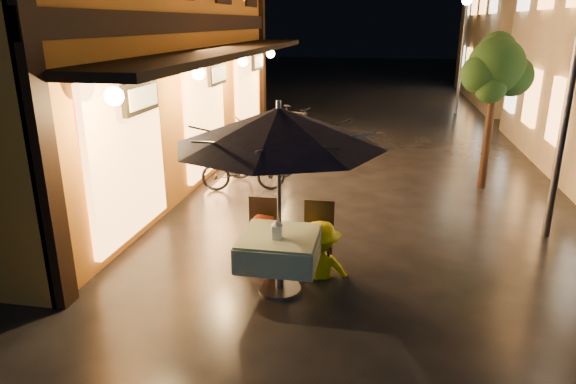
% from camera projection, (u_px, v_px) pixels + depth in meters
% --- Properties ---
extents(ground, '(90.00, 90.00, 0.00)m').
position_uv_depth(ground, '(353.00, 276.00, 7.03)').
color(ground, black).
rests_on(ground, ground).
extents(west_building, '(5.90, 11.40, 7.40)m').
position_uv_depth(west_building, '(94.00, 2.00, 10.58)').
color(west_building, orange).
rests_on(west_building, ground).
extents(east_building_far, '(7.30, 10.30, 7.30)m').
position_uv_depth(east_building_far, '(565.00, 13.00, 21.37)').
color(east_building_far, '#BAAC90').
rests_on(east_building_far, ground).
extents(street_tree, '(1.43, 1.20, 3.15)m').
position_uv_depth(street_tree, '(496.00, 70.00, 10.06)').
color(street_tree, black).
rests_on(street_tree, ground).
extents(streetlamp_far, '(0.36, 0.36, 4.23)m').
position_uv_depth(streetlamp_far, '(464.00, 33.00, 18.65)').
color(streetlamp_far, '#59595E').
rests_on(streetlamp_far, ground).
extents(cafe_table, '(0.99, 0.99, 0.78)m').
position_uv_depth(cafe_table, '(279.00, 249.00, 6.50)').
color(cafe_table, '#59595E').
rests_on(cafe_table, ground).
extents(patio_umbrella, '(2.55, 2.55, 2.46)m').
position_uv_depth(patio_umbrella, '(279.00, 127.00, 6.00)').
color(patio_umbrella, '#59595E').
rests_on(patio_umbrella, ground).
extents(cafe_chair_left, '(0.42, 0.42, 0.97)m').
position_uv_depth(cafe_chair_left, '(262.00, 228.00, 7.27)').
color(cafe_chair_left, black).
rests_on(cafe_chair_left, ground).
extents(cafe_chair_right, '(0.42, 0.42, 0.97)m').
position_uv_depth(cafe_chair_right, '(318.00, 232.00, 7.13)').
color(cafe_chair_right, black).
rests_on(cafe_chair_right, ground).
extents(table_lantern, '(0.16, 0.16, 0.25)m').
position_uv_depth(table_lantern, '(277.00, 228.00, 6.28)').
color(table_lantern, white).
rests_on(table_lantern, cafe_table).
extents(person_orange, '(0.82, 0.67, 1.56)m').
position_uv_depth(person_orange, '(261.00, 216.00, 7.06)').
color(person_orange, '#E15428').
rests_on(person_orange, ground).
extents(person_yellow, '(1.06, 0.73, 1.50)m').
position_uv_depth(person_yellow, '(321.00, 223.00, 6.87)').
color(person_yellow, '#FFE900').
rests_on(person_yellow, ground).
extents(bicycle_0, '(1.81, 1.00, 0.90)m').
position_uv_depth(bicycle_0, '(243.00, 169.00, 10.51)').
color(bicycle_0, black).
rests_on(bicycle_0, ground).
extents(bicycle_1, '(1.61, 0.82, 0.93)m').
position_uv_depth(bicycle_1, '(261.00, 158.00, 11.29)').
color(bicycle_1, black).
rests_on(bicycle_1, ground).
extents(bicycle_2, '(1.82, 0.74, 0.94)m').
position_uv_depth(bicycle_2, '(265.00, 141.00, 12.88)').
color(bicycle_2, black).
rests_on(bicycle_2, ground).
extents(bicycle_3, '(1.53, 0.85, 0.89)m').
position_uv_depth(bicycle_3, '(271.00, 141.00, 12.96)').
color(bicycle_3, black).
rests_on(bicycle_3, ground).
extents(bicycle_4, '(1.82, 1.01, 0.90)m').
position_uv_depth(bicycle_4, '(272.00, 129.00, 14.46)').
color(bicycle_4, black).
rests_on(bicycle_4, ground).
extents(bicycle_5, '(1.76, 1.09, 1.02)m').
position_uv_depth(bicycle_5, '(295.00, 123.00, 14.92)').
color(bicycle_5, black).
rests_on(bicycle_5, ground).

